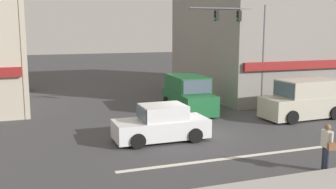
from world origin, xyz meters
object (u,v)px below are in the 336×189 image
object	(u,v)px
street_tree	(269,49)
pedestrian_foreground_with_bag	(327,145)
sedan_crossing_rightbound	(161,125)
van_crossing_leftbound	(188,95)
van_approaching_near	(304,100)
traffic_light_mast	(249,40)
utility_pole_near_left	(20,41)

from	to	relation	value
street_tree	pedestrian_foreground_with_bag	distance (m)	13.15
sedan_crossing_rightbound	pedestrian_foreground_with_bag	world-z (taller)	pedestrian_foreground_with_bag
van_crossing_leftbound	sedan_crossing_rightbound	bearing A→B (deg)	-123.39
van_crossing_leftbound	van_approaching_near	size ratio (longest dim) A/B	1.00
traffic_light_mast	van_approaching_near	distance (m)	4.71
utility_pole_near_left	van_crossing_leftbound	xyz separation A→B (m)	(9.07, -1.11, -3.20)
sedan_crossing_rightbound	pedestrian_foreground_with_bag	size ratio (longest dim) A/B	2.46
utility_pole_near_left	sedan_crossing_rightbound	bearing A→B (deg)	-48.22
street_tree	van_crossing_leftbound	world-z (taller)	street_tree
traffic_light_mast	sedan_crossing_rightbound	distance (m)	8.96
sedan_crossing_rightbound	street_tree	bearing A→B (deg)	33.20
street_tree	pedestrian_foreground_with_bag	bearing A→B (deg)	-114.83
street_tree	sedan_crossing_rightbound	bearing A→B (deg)	-146.80
utility_pole_near_left	van_crossing_leftbound	world-z (taller)	utility_pole_near_left
utility_pole_near_left	van_crossing_leftbound	size ratio (longest dim) A/B	1.74
street_tree	traffic_light_mast	distance (m)	3.17
utility_pole_near_left	van_crossing_leftbound	distance (m)	9.69
traffic_light_mast	pedestrian_foreground_with_bag	world-z (taller)	traffic_light_mast
traffic_light_mast	pedestrian_foreground_with_bag	size ratio (longest dim) A/B	3.71
utility_pole_near_left	sedan_crossing_rightbound	size ratio (longest dim) A/B	1.98
street_tree	sedan_crossing_rightbound	world-z (taller)	street_tree
traffic_light_mast	pedestrian_foreground_with_bag	bearing A→B (deg)	-106.02
utility_pole_near_left	van_approaching_near	distance (m)	15.49
pedestrian_foreground_with_bag	van_crossing_leftbound	bearing A→B (deg)	93.51
utility_pole_near_left	street_tree	bearing A→B (deg)	-0.36
street_tree	sedan_crossing_rightbound	xyz separation A→B (m)	(-9.51, -6.22, -2.79)
street_tree	van_approaching_near	xyz separation A→B (m)	(-0.79, -4.74, -2.50)
van_crossing_leftbound	pedestrian_foreground_with_bag	xyz separation A→B (m)	(0.66, -10.69, -0.05)
van_crossing_leftbound	pedestrian_foreground_with_bag	bearing A→B (deg)	-86.49
traffic_light_mast	pedestrian_foreground_with_bag	distance (m)	10.86
utility_pole_near_left	van_approaching_near	xyz separation A→B (m)	(14.36, -4.84, -3.20)
van_crossing_leftbound	sedan_crossing_rightbound	xyz separation A→B (m)	(-3.43, -5.20, -0.29)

